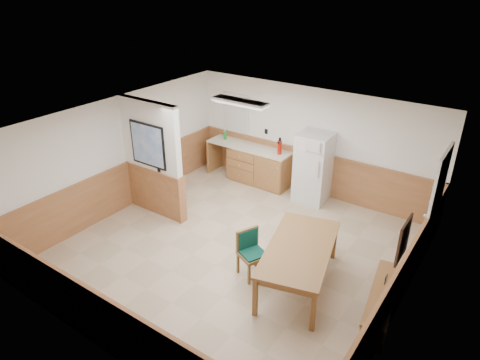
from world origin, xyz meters
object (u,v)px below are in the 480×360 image
Objects in this scene: dining_chair at (250,249)px; dining_table at (300,251)px; dining_bench at (382,298)px; soap_bottle at (225,135)px; fire_extinguisher at (280,147)px; refrigerator at (313,168)px.

dining_table is at bearing 38.29° from dining_chair.
dining_chair is (-0.83, -0.20, -0.17)m from dining_table.
dining_bench is 7.31× the size of soap_bottle.
dining_bench is 4.49m from fire_extinguisher.
dining_chair is (-2.22, -0.27, 0.15)m from dining_bench.
refrigerator is at bearing 123.77° from dining_bench.
refrigerator reaches higher than soap_bottle.
dining_chair is (0.31, -3.02, -0.31)m from refrigerator.
dining_chair is at bearing 179.23° from dining_table.
fire_extinguisher is at bearing -1.70° from soap_bottle.
refrigerator is at bearing 97.61° from dining_table.
dining_table is 3.55m from fire_extinguisher.
soap_bottle reaches higher than dining_table.
dining_table is (1.15, -2.82, -0.14)m from refrigerator.
refrigerator is at bearing -21.52° from fire_extinguisher.
fire_extinguisher reaches higher than dining_bench.
refrigerator is 3.98× the size of fire_extinguisher.
refrigerator is at bearing -2.11° from soap_bottle.
dining_bench is at bearing -11.76° from dining_table.
fire_extinguisher is (-2.05, 2.87, 0.42)m from dining_table.
dining_chair is 4.25m from soap_bottle.
dining_bench is at bearing 31.49° from dining_chair.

